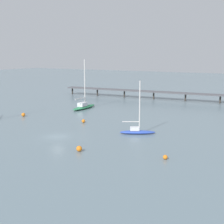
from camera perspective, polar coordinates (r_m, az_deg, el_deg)
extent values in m
plane|color=slate|center=(56.89, -9.64, -4.29)|extent=(400.00, 400.00, 0.00)
cube|color=#4C4C51|center=(101.16, 10.07, 3.40)|extent=(72.36, 10.69, 0.30)
cylinder|color=#38332D|center=(115.74, -6.99, 3.71)|extent=(0.50, 0.50, 2.20)
cylinder|color=#38332D|center=(110.67, -2.60, 3.48)|extent=(0.50, 0.50, 2.20)
cylinder|color=#38332D|center=(106.31, 2.19, 3.20)|extent=(0.50, 0.50, 2.20)
cylinder|color=#38332D|center=(102.76, 7.34, 2.88)|extent=(0.50, 0.50, 2.20)
cylinder|color=#38332D|center=(100.09, 12.81, 2.51)|extent=(0.50, 0.50, 2.20)
cylinder|color=#38332D|center=(98.38, 18.53, 2.10)|extent=(0.50, 0.50, 2.20)
ellipsoid|color=#287F4C|center=(84.59, -4.94, 0.85)|extent=(2.86, 9.94, 0.75)
cube|color=silver|center=(83.80, -5.24, 1.35)|extent=(1.71, 2.56, 0.97)
cylinder|color=silver|center=(84.20, -4.83, 5.17)|extent=(0.24, 0.24, 11.98)
cylinder|color=silver|center=(82.75, -5.62, 2.40)|extent=(0.49, 4.48, 0.19)
ellipsoid|color=#2D4CB7|center=(58.07, 4.51, -3.56)|extent=(6.23, 4.56, 0.62)
cube|color=silver|center=(57.88, 4.02, -2.96)|extent=(1.92, 1.73, 0.64)
cylinder|color=silver|center=(57.14, 4.90, 1.07)|extent=(0.20, 0.20, 8.89)
cylinder|color=silver|center=(57.56, 3.33, -1.72)|extent=(2.72, 1.72, 0.16)
sphere|color=orange|center=(44.81, 9.37, -7.86)|extent=(0.64, 0.64, 0.64)
sphere|color=orange|center=(47.90, -5.81, -6.44)|extent=(0.86, 0.86, 0.86)
sphere|color=orange|center=(67.34, -5.06, -1.59)|extent=(0.73, 0.73, 0.73)
sphere|color=orange|center=(76.42, -15.36, -0.45)|extent=(0.86, 0.86, 0.86)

